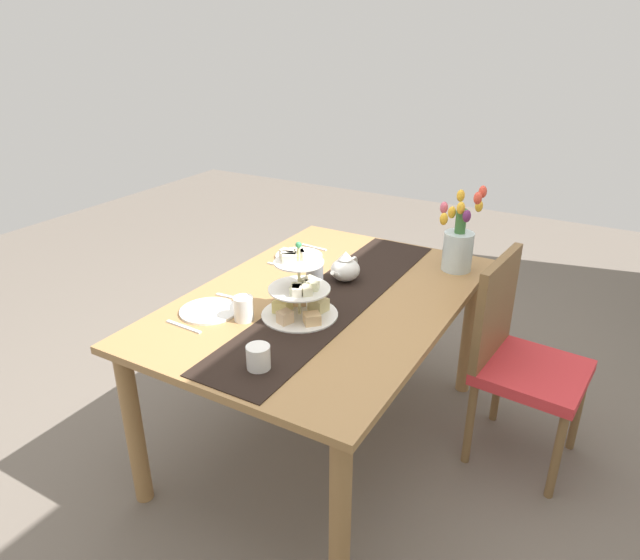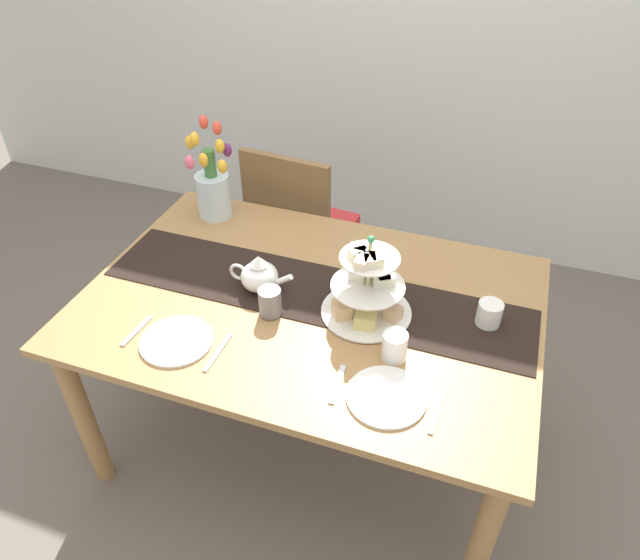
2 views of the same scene
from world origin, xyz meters
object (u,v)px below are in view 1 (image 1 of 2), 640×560
(dinner_plate_right, at_px, (209,311))
(dinner_plate_left, at_px, (299,256))
(teapot, at_px, (345,269))
(tulip_vase, at_px, (459,243))
(fork_right, at_px, (232,297))
(knife_right, at_px, (184,327))
(cream_jug, at_px, (258,358))
(knife_left, at_px, (283,266))
(chair_left, at_px, (518,353))
(mug_white_text, at_px, (244,309))
(tiered_cake_stand, at_px, (299,293))
(fork_left, at_px, (314,247))
(mug_grey, at_px, (315,272))
(dining_table, at_px, (325,317))

(dinner_plate_right, bearing_deg, dinner_plate_left, 180.00)
(teapot, xyz_separation_m, tulip_vase, (-0.37, 0.39, 0.07))
(fork_right, bearing_deg, dinner_plate_right, 0.00)
(dinner_plate_right, height_order, knife_right, dinner_plate_right)
(cream_jug, bearing_deg, tulip_vase, 164.97)
(knife_left, bearing_deg, fork_right, 0.00)
(chair_left, height_order, mug_white_text, chair_left)
(chair_left, distance_m, dinner_plate_left, 1.10)
(tiered_cake_stand, distance_m, knife_right, 0.45)
(dinner_plate_left, relative_size, knife_right, 1.35)
(dinner_plate_right, height_order, fork_right, dinner_plate_right)
(fork_left, relative_size, mug_grey, 1.58)
(mug_grey, bearing_deg, tiered_cake_stand, 19.73)
(teapot, height_order, knife_left, teapot)
(knife_left, relative_size, mug_grey, 1.79)
(dinner_plate_left, bearing_deg, tiered_cake_stand, 32.15)
(dinner_plate_right, xyz_separation_m, fork_right, (-0.14, 0.00, -0.00))
(teapot, relative_size, dinner_plate_left, 1.04)
(tulip_vase, distance_m, fork_left, 0.73)
(cream_jug, xyz_separation_m, fork_right, (-0.38, -0.41, -0.04))
(teapot, relative_size, dinner_plate_right, 1.04)
(dining_table, bearing_deg, knife_left, -118.56)
(tiered_cake_stand, relative_size, dinner_plate_left, 1.32)
(chair_left, height_order, knife_left, chair_left)
(cream_jug, bearing_deg, mug_grey, -164.66)
(tulip_vase, distance_m, knife_right, 1.28)
(chair_left, xyz_separation_m, dinner_plate_left, (0.01, -1.08, 0.23))
(tiered_cake_stand, bearing_deg, dinner_plate_left, -147.85)
(tiered_cake_stand, distance_m, dinner_plate_right, 0.37)
(knife_right, bearing_deg, tiered_cake_stand, 132.23)
(dining_table, height_order, cream_jug, cream_jug)
(dining_table, height_order, fork_right, fork_right)
(dinner_plate_right, bearing_deg, mug_white_text, 96.47)
(chair_left, xyz_separation_m, mug_white_text, (0.67, -0.92, 0.27))
(mug_grey, bearing_deg, teapot, 128.71)
(dinner_plate_left, relative_size, dinner_plate_right, 1.00)
(dinner_plate_left, bearing_deg, tulip_vase, 108.02)
(dinner_plate_left, height_order, knife_right, dinner_plate_left)
(fork_left, bearing_deg, mug_white_text, 11.28)
(teapot, bearing_deg, fork_left, -130.85)
(cream_jug, bearing_deg, dinner_plate_left, -155.75)
(fork_left, bearing_deg, tiered_cake_stand, 26.20)
(knife_left, bearing_deg, knife_right, 0.00)
(mug_grey, bearing_deg, tulip_vase, 132.86)
(knife_left, bearing_deg, fork_left, 180.00)
(chair_left, xyz_separation_m, knife_right, (0.83, -1.08, 0.23))
(tiered_cake_stand, xyz_separation_m, fork_right, (0.01, -0.33, -0.09))
(knife_right, bearing_deg, fork_right, 180.00)
(dinner_plate_right, bearing_deg, mug_grey, 153.77)
(teapot, height_order, tulip_vase, tulip_vase)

